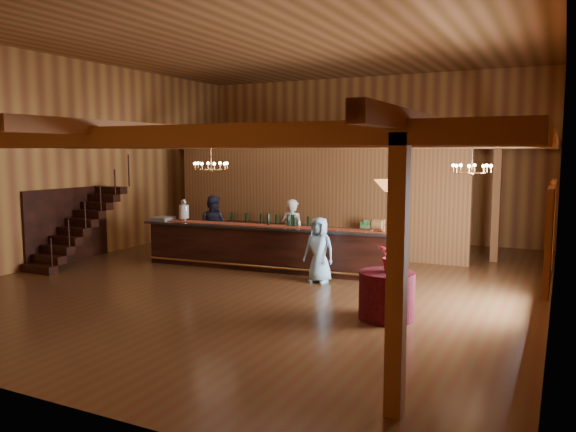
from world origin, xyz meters
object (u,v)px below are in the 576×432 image
at_px(backbar_shelf, 269,237).
at_px(bartender, 292,233).
at_px(beverage_dispenser, 184,210).
at_px(guest, 319,250).
at_px(pendant_lamp, 389,185).
at_px(staff_second, 213,227).
at_px(tasting_bar, 265,247).
at_px(raffle_drum, 378,225).
at_px(chandelier_right, 472,168).
at_px(floor_plant, 367,239).
at_px(round_table, 387,295).
at_px(chandelier_left, 211,166).

bearing_deg(backbar_shelf, bartender, -48.27).
xyz_separation_m(beverage_dispenser, bartender, (2.87, 0.77, -0.52)).
bearing_deg(guest, backbar_shelf, 137.51).
height_order(pendant_lamp, staff_second, pendant_lamp).
xyz_separation_m(tasting_bar, beverage_dispenser, (-2.41, -0.13, 0.84)).
bearing_deg(staff_second, raffle_drum, 171.31).
bearing_deg(pendant_lamp, raffle_drum, 110.35).
xyz_separation_m(raffle_drum, chandelier_right, (2.08, -0.20, 1.34)).
distance_m(tasting_bar, floor_plant, 3.06).
bearing_deg(chandelier_right, staff_second, 173.79).
xyz_separation_m(raffle_drum, round_table, (1.09, -2.94, -0.87)).
distance_m(tasting_bar, pendant_lamp, 5.19).
relative_size(backbar_shelf, pendant_lamp, 3.33).
xyz_separation_m(round_table, bartender, (-3.52, 3.41, 0.46)).
relative_size(beverage_dispenser, backbar_shelf, 0.20).
relative_size(backbar_shelf, round_table, 3.01).
bearing_deg(tasting_bar, guest, -25.55).
height_order(raffle_drum, chandelier_left, chandelier_left).
height_order(round_table, chandelier_left, chandelier_left).
xyz_separation_m(raffle_drum, guest, (-1.11, -0.86, -0.55)).
xyz_separation_m(bartender, floor_plant, (1.47, 1.73, -0.31)).
bearing_deg(chandelier_left, tasting_bar, 56.44).
distance_m(backbar_shelf, guest, 4.24).
relative_size(pendant_lamp, bartender, 0.51).
relative_size(chandelier_right, staff_second, 0.45).
distance_m(beverage_dispenser, round_table, 6.99).
bearing_deg(floor_plant, beverage_dispenser, -150.01).
bearing_deg(round_table, bartender, 135.92).
distance_m(chandelier_right, guest, 3.77).
bearing_deg(bartender, round_table, 140.31).
distance_m(tasting_bar, chandelier_right, 5.39).
height_order(beverage_dispenser, guest, beverage_dispenser).
bearing_deg(beverage_dispenser, tasting_bar, 3.13).
height_order(backbar_shelf, pendant_lamp, pendant_lamp).
xyz_separation_m(tasting_bar, chandelier_left, (-0.79, -1.19, 2.08)).
xyz_separation_m(chandelier_left, floor_plant, (2.73, 3.57, -2.08)).
distance_m(backbar_shelf, pendant_lamp, 7.53).
relative_size(tasting_bar, round_table, 6.82).
relative_size(tasting_bar, chandelier_left, 8.48).
height_order(chandelier_right, floor_plant, chandelier_right).
height_order(beverage_dispenser, chandelier_left, chandelier_left).
bearing_deg(bartender, raffle_drum, 173.53).
xyz_separation_m(beverage_dispenser, pendant_lamp, (6.39, -2.64, 0.99)).
relative_size(raffle_drum, chandelier_left, 0.42).
xyz_separation_m(round_table, pendant_lamp, (0.00, 0.00, 1.97)).
bearing_deg(pendant_lamp, guest, 136.60).
bearing_deg(bartender, backbar_shelf, -42.31).
xyz_separation_m(tasting_bar, chandelier_right, (4.98, -0.03, 2.07)).
xyz_separation_m(chandelier_left, bartender, (1.26, 1.83, -1.77)).
relative_size(round_table, chandelier_left, 1.24).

